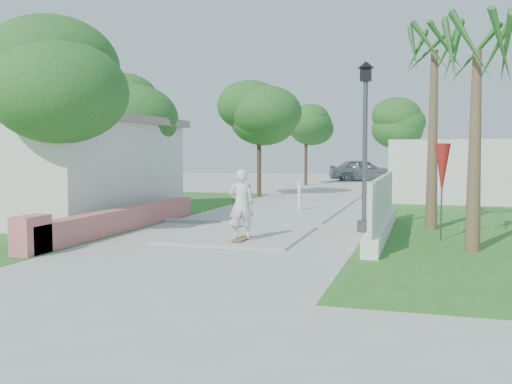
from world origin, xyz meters
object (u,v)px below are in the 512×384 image
(dog, at_px, (234,222))
(skateboarder, at_px, (236,207))
(parked_car, at_px, (363,170))
(patio_umbrella, at_px, (442,170))
(street_lamp, at_px, (365,139))
(bollard, at_px, (299,195))

(dog, bearing_deg, skateboarder, -86.49)
(parked_car, bearing_deg, patio_umbrella, 173.23)
(patio_umbrella, relative_size, parked_car, 0.48)
(skateboarder, distance_m, parked_car, 28.14)
(skateboarder, relative_size, parked_car, 0.56)
(patio_umbrella, distance_m, skateboarder, 5.01)
(patio_umbrella, height_order, skateboarder, patio_umbrella)
(dog, bearing_deg, patio_umbrella, -22.19)
(skateboarder, relative_size, dog, 5.07)
(patio_umbrella, distance_m, parked_car, 27.81)
(street_lamp, xyz_separation_m, patio_umbrella, (1.90, -1.00, -0.74))
(skateboarder, bearing_deg, bollard, -112.61)
(street_lamp, xyz_separation_m, skateboarder, (-2.96, -1.73, -1.68))
(bollard, distance_m, patio_umbrella, 7.25)
(bollard, bearing_deg, patio_umbrella, -50.09)
(street_lamp, height_order, skateboarder, street_lamp)
(patio_umbrella, xyz_separation_m, dog, (-5.32, 0.46, -1.49))
(parked_car, bearing_deg, street_lamp, 169.54)
(skateboarder, height_order, parked_car, skateboarder)
(parked_car, bearing_deg, skateboarder, 163.16)
(patio_umbrella, height_order, dog, patio_umbrella)
(patio_umbrella, bearing_deg, skateboarder, -171.41)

